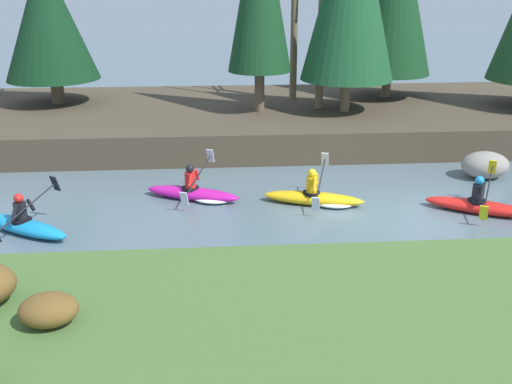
% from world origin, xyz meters
% --- Properties ---
extents(ground_plane, '(90.00, 90.00, 0.00)m').
position_xyz_m(ground_plane, '(0.00, 0.00, 0.00)').
color(ground_plane, slate).
extents(riverbank_near, '(44.00, 6.97, 0.60)m').
position_xyz_m(riverbank_near, '(0.00, -6.46, 0.30)').
color(riverbank_near, '#476B33').
rests_on(riverbank_near, ground).
extents(riverbank_far, '(44.00, 8.81, 1.05)m').
position_xyz_m(riverbank_far, '(0.00, 8.54, 0.53)').
color(riverbank_far, '#473D2D').
rests_on(riverbank_far, ground).
extents(conifer_tree_far_left, '(3.52, 3.52, 5.57)m').
position_xyz_m(conifer_tree_far_left, '(-10.34, 9.54, 4.31)').
color(conifer_tree_far_left, brown).
rests_on(conifer_tree_far_left, riverbank_far).
extents(bare_tree_upstream, '(3.55, 3.51, 6.44)m').
position_xyz_m(bare_tree_upstream, '(-10.17, 9.68, 4.08)').
color(bare_tree_upstream, brown).
rests_on(bare_tree_upstream, riverbank_far).
extents(bare_tree_mid_upstream, '(3.14, 3.10, 5.66)m').
position_xyz_m(bare_tree_mid_upstream, '(-0.99, 9.69, 3.72)').
color(bare_tree_mid_upstream, '#7A664C').
rests_on(bare_tree_mid_upstream, riverbank_far).
extents(bare_tree_mid_downstream, '(4.07, 4.03, 7.44)m').
position_xyz_m(bare_tree_mid_downstream, '(-0.22, 8.01, 4.55)').
color(bare_tree_mid_downstream, '#7A664C').
rests_on(bare_tree_mid_downstream, riverbank_far).
extents(shrub_clump_third, '(0.96, 0.80, 0.52)m').
position_xyz_m(shrub_clump_third, '(-6.97, -5.65, 0.86)').
color(shrub_clump_third, brown).
rests_on(shrub_clump_third, riverbank_near).
extents(kayaker_lead, '(2.66, 1.94, 1.20)m').
position_xyz_m(kayaker_lead, '(2.63, -0.17, 0.22)').
color(kayaker_lead, red).
rests_on(kayaker_lead, ground).
extents(kayaker_middle, '(2.76, 2.03, 1.20)m').
position_xyz_m(kayaker_middle, '(-1.49, 0.73, 0.20)').
color(kayaker_middle, yellow).
rests_on(kayaker_middle, ground).
extents(kayaker_trailing, '(2.73, 1.99, 1.20)m').
position_xyz_m(kayaker_trailing, '(-4.77, 1.33, 0.20)').
color(kayaker_trailing, '#C61999').
rests_on(kayaker_trailing, ground).
extents(kayaker_far_back, '(2.60, 2.00, 1.20)m').
position_xyz_m(kayaker_far_back, '(-8.86, -0.60, 0.22)').
color(kayaker_far_back, '#1993D6').
rests_on(kayaker_far_back, ground).
extents(boulder_midstream, '(1.44, 1.13, 0.82)m').
position_xyz_m(boulder_midstream, '(3.97, 2.57, 0.41)').
color(boulder_midstream, gray).
rests_on(boulder_midstream, ground).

